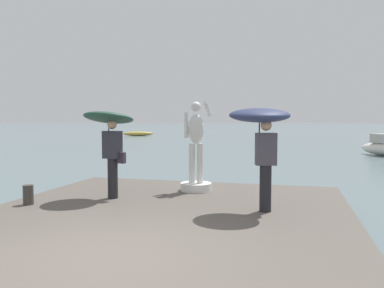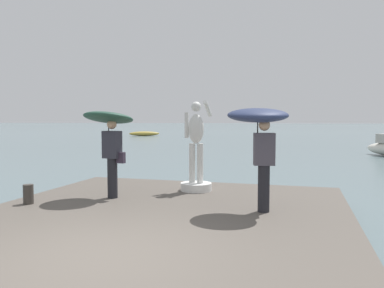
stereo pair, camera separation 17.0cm
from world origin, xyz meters
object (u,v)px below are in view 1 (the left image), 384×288
object	(u,v)px
boat_far	(138,134)
statue_white_figure	(196,158)
onlooker_right	(261,127)
onlooker_left	(110,130)
mooring_bollard	(28,195)

from	to	relation	value
boat_far	statue_white_figure	bearing A→B (deg)	-65.47
statue_white_figure	onlooker_right	world-z (taller)	statue_white_figure
onlooker_right	onlooker_left	bearing A→B (deg)	172.46
statue_white_figure	boat_far	distance (m)	42.32
statue_white_figure	boat_far	world-z (taller)	statue_white_figure
statue_white_figure	onlooker_left	size ratio (longest dim) A/B	1.12
boat_far	onlooker_right	bearing A→B (deg)	-64.43
statue_white_figure	onlooker_right	xyz separation A→B (m)	(1.69, -1.75, 0.81)
mooring_bollard	onlooker_right	bearing A→B (deg)	7.78
onlooker_left	boat_far	size ratio (longest dim) A/B	0.49
statue_white_figure	onlooker_left	xyz separation A→B (m)	(-1.62, -1.31, 0.72)
statue_white_figure	mooring_bollard	size ratio (longest dim) A/B	5.50
onlooker_right	mooring_bollard	xyz separation A→B (m)	(-4.61, -0.63, -1.40)
mooring_bollard	boat_far	world-z (taller)	mooring_bollard
statue_white_figure	onlooker_left	bearing A→B (deg)	-140.99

